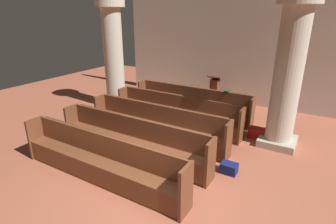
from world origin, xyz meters
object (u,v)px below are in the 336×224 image
object	(u,v)px
pillar_far_side	(113,53)
kneeler_box_navy	(229,168)
lectern	(214,93)
kneeler_box_red	(257,133)
pew_row_0	(192,101)
pew_row_4	(99,158)
hymn_book	(227,91)
pillar_aisle_side	(288,71)
pew_row_1	(176,111)
pew_row_2	(157,123)
pew_row_3	(132,138)

from	to	relation	value
pillar_far_side	kneeler_box_navy	world-z (taller)	pillar_far_side
lectern	kneeler_box_red	size ratio (longest dim) A/B	2.60
pillar_far_side	kneeler_box_navy	xyz separation A→B (m)	(4.79, -2.02, -1.76)
pew_row_0	pew_row_4	xyz separation A→B (m)	(0.00, -4.07, 0.00)
lectern	hymn_book	xyz separation A→B (m)	(0.84, -1.16, 0.49)
pillar_aisle_side	pew_row_1	bearing A→B (deg)	-172.77
pillar_aisle_side	kneeler_box_navy	world-z (taller)	pillar_aisle_side
pew_row_4	kneeler_box_red	size ratio (longest dim) A/B	9.25
pew_row_4	pillar_far_side	distance (m)	4.67
pew_row_1	pew_row_4	distance (m)	3.05
pew_row_1	pew_row_2	size ratio (longest dim) A/B	1.00
pew_row_0	pillar_aisle_side	xyz separation A→B (m)	(2.74, -0.67, 1.38)
pew_row_3	kneeler_box_red	world-z (taller)	pew_row_3
pew_row_0	lectern	xyz separation A→B (m)	(0.23, 1.35, -0.04)
kneeler_box_navy	lectern	bearing A→B (deg)	115.86
pew_row_4	pillar_far_side	world-z (taller)	pillar_far_side
pew_row_3	pillar_aisle_side	bearing A→B (deg)	41.05
lectern	kneeler_box_red	world-z (taller)	lectern
kneeler_box_red	pillar_far_side	bearing A→B (deg)	179.47
pew_row_3	hymn_book	size ratio (longest dim) A/B	20.40
pew_row_2	kneeler_box_red	size ratio (longest dim) A/B	9.25
pew_row_0	pew_row_3	size ratio (longest dim) A/B	1.00
hymn_book	kneeler_box_navy	bearing A→B (deg)	-68.94
pillar_aisle_side	pew_row_4	bearing A→B (deg)	-128.82
pew_row_0	pew_row_3	xyz separation A→B (m)	(0.00, -3.05, 0.00)
pew_row_4	kneeler_box_navy	xyz separation A→B (m)	(2.11, 1.53, -0.38)
pew_row_1	pew_row_2	xyz separation A→B (m)	(0.00, -1.02, 0.00)
lectern	kneeler_box_red	bearing A→B (deg)	-44.02
pew_row_4	kneeler_box_red	xyz separation A→B (m)	(2.20, 3.51, -0.35)
pew_row_4	hymn_book	bearing A→B (deg)	76.00
pillar_aisle_side	kneeler_box_red	xyz separation A→B (m)	(-0.54, 0.11, -1.73)
pew_row_3	pillar_far_side	world-z (taller)	pillar_far_side
pew_row_3	lectern	xyz separation A→B (m)	(0.23, 4.40, -0.04)
pew_row_0	pew_row_1	bearing A→B (deg)	-90.00
pew_row_4	hymn_book	xyz separation A→B (m)	(1.06, 4.25, 0.45)
pew_row_3	pillar_aisle_side	world-z (taller)	pillar_aisle_side
pew_row_4	pillar_aisle_side	world-z (taller)	pillar_aisle_side
pew_row_4	lectern	size ratio (longest dim) A/B	3.56
hymn_book	pew_row_0	bearing A→B (deg)	-170.25
hymn_book	pillar_aisle_side	bearing A→B (deg)	-26.97
pew_row_1	kneeler_box_red	distance (m)	2.27
pew_row_0	kneeler_box_navy	size ratio (longest dim) A/B	11.67
hymn_book	pew_row_2	bearing A→B (deg)	-115.56
pew_row_3	kneeler_box_red	bearing A→B (deg)	48.62
pillar_far_side	kneeler_box_red	xyz separation A→B (m)	(4.88, -0.05, -1.73)
pew_row_1	hymn_book	size ratio (longest dim) A/B	20.40
kneeler_box_navy	pew_row_4	bearing A→B (deg)	-143.98
pew_row_1	pillar_aisle_side	size ratio (longest dim) A/B	1.07
pew_row_4	kneeler_box_navy	bearing A→B (deg)	36.02
pew_row_2	pew_row_4	world-z (taller)	same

